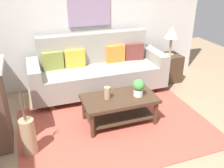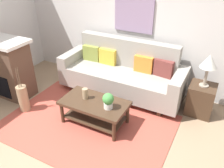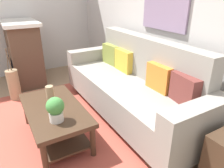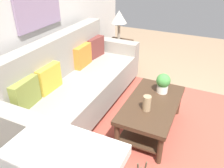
# 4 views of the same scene
# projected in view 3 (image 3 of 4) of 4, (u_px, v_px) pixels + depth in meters

# --- Properties ---
(ground_plane) EXTENTS (8.90, 8.90, 0.00)m
(ground_plane) POSITION_uv_depth(u_px,v_px,m) (1.00, 151.00, 2.33)
(ground_plane) COLOR #9E7F60
(wall_back) EXTENTS (4.90, 0.10, 2.70)m
(wall_back) POSITION_uv_depth(u_px,v_px,m) (163.00, 14.00, 2.80)
(wall_back) COLOR silver
(wall_back) RESTS_ON ground_plane
(wall_left) EXTENTS (0.10, 5.19, 2.70)m
(wall_left) POSITION_uv_depth(u_px,v_px,m) (10.00, 7.00, 4.03)
(wall_left) COLOR silver
(wall_left) RESTS_ON ground_plane
(area_rug) EXTENTS (2.79, 1.93, 0.01)m
(area_rug) POSITION_uv_depth(u_px,v_px,m) (46.00, 136.00, 2.55)
(area_rug) COLOR #B24C3D
(area_rug) RESTS_ON ground_plane
(couch) EXTENTS (2.46, 0.84, 1.08)m
(couch) POSITION_uv_depth(u_px,v_px,m) (132.00, 87.00, 2.87)
(couch) COLOR gray
(couch) RESTS_ON ground_plane
(throw_pillow_olive) EXTENTS (0.37, 0.15, 0.32)m
(throw_pillow_olive) POSITION_uv_depth(u_px,v_px,m) (111.00, 54.00, 3.44)
(throw_pillow_olive) COLOR olive
(throw_pillow_olive) RESTS_ON couch
(throw_pillow_mustard) EXTENTS (0.36, 0.12, 0.32)m
(throw_pillow_mustard) POSITION_uv_depth(u_px,v_px,m) (124.00, 61.00, 3.14)
(throw_pillow_mustard) COLOR gold
(throw_pillow_mustard) RESTS_ON couch
(throw_pillow_orange) EXTENTS (0.36, 0.12, 0.32)m
(throw_pillow_orange) POSITION_uv_depth(u_px,v_px,m) (159.00, 78.00, 2.52)
(throw_pillow_orange) COLOR orange
(throw_pillow_orange) RESTS_ON couch
(throw_pillow_maroon) EXTENTS (0.37, 0.17, 0.32)m
(throw_pillow_maroon) POSITION_uv_depth(u_px,v_px,m) (184.00, 90.00, 2.21)
(throw_pillow_maroon) COLOR brown
(throw_pillow_maroon) RESTS_ON couch
(coffee_table) EXTENTS (1.10, 0.60, 0.43)m
(coffee_table) POSITION_uv_depth(u_px,v_px,m) (55.00, 116.00, 2.41)
(coffee_table) COLOR #422D1E
(coffee_table) RESTS_ON ground_plane
(tabletop_vase) EXTENTS (0.09, 0.09, 0.19)m
(tabletop_vase) POSITION_uv_depth(u_px,v_px,m) (50.00, 93.00, 2.48)
(tabletop_vase) COLOR tan
(tabletop_vase) RESTS_ON coffee_table
(potted_plant_tabletop) EXTENTS (0.18, 0.18, 0.26)m
(potted_plant_tabletop) POSITION_uv_depth(u_px,v_px,m) (55.00, 109.00, 2.06)
(potted_plant_tabletop) COLOR white
(potted_plant_tabletop) RESTS_ON coffee_table
(fireplace) EXTENTS (1.02, 0.58, 1.16)m
(fireplace) POSITION_uv_depth(u_px,v_px,m) (24.00, 53.00, 3.88)
(fireplace) COLOR brown
(fireplace) RESTS_ON ground_plane
(floor_vase) EXTENTS (0.18, 0.18, 0.50)m
(floor_vase) POSITION_uv_depth(u_px,v_px,m) (14.00, 85.00, 3.35)
(floor_vase) COLOR tan
(floor_vase) RESTS_ON ground_plane
(floor_vase_branch_a) EXTENTS (0.04, 0.04, 0.36)m
(floor_vase_branch_a) POSITION_uv_depth(u_px,v_px,m) (9.00, 60.00, 3.16)
(floor_vase_branch_a) COLOR brown
(floor_vase_branch_a) RESTS_ON floor_vase
(floor_vase_branch_b) EXTENTS (0.02, 0.04, 0.36)m
(floor_vase_branch_b) POSITION_uv_depth(u_px,v_px,m) (10.00, 59.00, 3.19)
(floor_vase_branch_b) COLOR brown
(floor_vase_branch_b) RESTS_ON floor_vase
(floor_vase_branch_c) EXTENTS (0.04, 0.05, 0.36)m
(floor_vase_branch_c) POSITION_uv_depth(u_px,v_px,m) (7.00, 59.00, 3.17)
(floor_vase_branch_c) COLOR brown
(floor_vase_branch_c) RESTS_ON floor_vase
(framed_painting) EXTENTS (0.79, 0.03, 0.65)m
(framed_painting) POSITION_uv_depth(u_px,v_px,m) (165.00, 4.00, 2.65)
(framed_painting) COLOR gray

